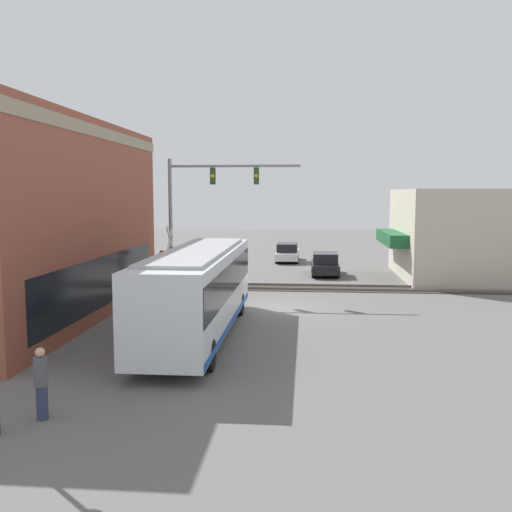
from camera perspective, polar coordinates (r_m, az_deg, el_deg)
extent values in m
plane|color=#605E5B|center=(27.64, 2.23, -5.25)|extent=(120.00, 120.00, 0.00)
cube|color=gray|center=(25.78, -15.67, 11.82)|extent=(16.90, 0.36, 0.50)
cube|color=black|center=(25.90, -15.05, -2.42)|extent=(14.03, 0.12, 2.20)
cube|color=beige|center=(39.58, 19.70, 2.11)|extent=(10.04, 7.65, 5.79)
cube|color=#19592D|center=(38.73, 13.41, 1.79)|extent=(7.03, 1.20, 0.80)
cube|color=silver|center=(22.13, -5.75, -3.28)|extent=(12.23, 2.55, 2.86)
cube|color=black|center=(22.06, -5.77, -2.19)|extent=(11.99, 2.59, 1.20)
cube|color=#194CA5|center=(22.37, -5.72, -6.47)|extent=(11.99, 2.58, 0.24)
cube|color=#A5A8AA|center=(21.93, -5.80, 0.56)|extent=(10.40, 2.17, 0.12)
cylinder|color=black|center=(26.17, -4.11, -4.80)|extent=(1.00, 2.57, 1.00)
cylinder|color=black|center=(18.31, -8.27, -9.71)|extent=(1.00, 2.57, 1.00)
cylinder|color=gray|center=(31.73, -8.53, 2.92)|extent=(0.20, 0.20, 7.40)
cylinder|color=gray|center=(31.07, -2.16, 9.01)|extent=(0.16, 7.11, 0.16)
cube|color=#284723|center=(31.22, -4.34, 7.97)|extent=(0.30, 0.27, 0.90)
sphere|color=yellow|center=(31.06, -4.39, 7.98)|extent=(0.20, 0.20, 0.20)
cube|color=#284723|center=(30.92, 0.04, 8.00)|extent=(0.30, 0.27, 0.90)
sphere|color=yellow|center=(30.76, 0.01, 8.01)|extent=(0.20, 0.20, 0.20)
cylinder|color=gray|center=(31.45, -8.55, -0.58)|extent=(0.14, 0.14, 3.60)
cube|color=white|center=(31.32, -8.59, 1.78)|extent=(1.41, 0.06, 1.41)
cube|color=white|center=(31.32, -8.59, 1.78)|extent=(1.41, 0.06, 1.41)
cylinder|color=#38383A|center=(31.39, -8.57, 0.33)|extent=(0.08, 0.90, 0.08)
sphere|color=red|center=(31.24, -7.79, 0.31)|extent=(0.28, 0.28, 0.28)
sphere|color=red|center=(31.45, -9.38, 0.32)|extent=(0.28, 0.28, 0.28)
cube|color=#332D28|center=(33.53, 2.74, -3.17)|extent=(2.60, 60.00, 0.03)
cube|color=#6B6056|center=(32.81, 2.69, -3.28)|extent=(0.07, 60.00, 0.15)
cube|color=#6B6056|center=(34.23, 2.79, -2.88)|extent=(0.07, 60.00, 0.15)
cube|color=black|center=(38.92, 6.91, -1.09)|extent=(4.31, 1.80, 0.59)
cube|color=black|center=(38.63, 6.93, -0.19)|extent=(2.37, 1.62, 0.69)
cylinder|color=black|center=(40.28, 6.84, -1.18)|extent=(0.64, 1.82, 0.64)
cylinder|color=black|center=(37.63, 6.97, -1.70)|extent=(0.64, 1.82, 0.64)
cube|color=silver|center=(46.41, 3.16, 0.13)|extent=(4.71, 1.80, 0.58)
cube|color=black|center=(46.11, 3.15, 0.88)|extent=(2.59, 1.62, 0.68)
cylinder|color=black|center=(47.89, 3.22, 0.04)|extent=(0.64, 1.82, 0.64)
cylinder|color=black|center=(44.99, 3.09, -0.36)|extent=(0.64, 1.82, 0.64)
cylinder|color=#2D3351|center=(15.32, -20.60, -13.56)|extent=(0.28, 0.28, 0.86)
cylinder|color=#4C4C51|center=(15.07, -20.72, -10.74)|extent=(0.34, 0.34, 0.72)
sphere|color=tan|center=(14.95, -20.79, -9.00)|extent=(0.23, 0.23, 0.23)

